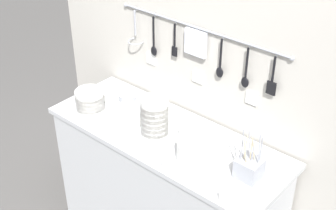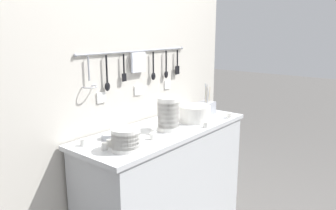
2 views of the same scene
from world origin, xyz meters
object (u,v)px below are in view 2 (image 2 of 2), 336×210
(cup_edge_far, at_px, (152,136))
(cup_front_right, at_px, (167,122))
(cup_back_left, at_px, (154,132))
(cup_by_caddy, at_px, (229,115))
(plate_stack, at_px, (195,113))
(cutlery_caddy, at_px, (207,107))
(cup_mid_row, at_px, (171,119))
(bowl_stack_short_front, at_px, (168,114))
(cup_centre, at_px, (104,146))
(bowl_stack_tall_left, at_px, (126,139))
(cup_edge_near, at_px, (109,143))
(steel_mixing_bowl, at_px, (110,136))
(cup_back_right, at_px, (206,125))
(cup_beside_plates, at_px, (83,142))

(cup_edge_far, height_order, cup_front_right, same)
(cup_edge_far, bearing_deg, cup_front_right, 24.18)
(cup_back_left, bearing_deg, cup_by_caddy, -14.56)
(plate_stack, distance_m, cutlery_caddy, 0.26)
(cup_edge_far, bearing_deg, plate_stack, 4.28)
(cup_front_right, bearing_deg, cup_mid_row, 20.41)
(bowl_stack_short_front, height_order, cup_centre, bowl_stack_short_front)
(cup_centre, xyz_separation_m, cup_back_left, (0.40, -0.03, 0.00))
(bowl_stack_tall_left, distance_m, cup_back_left, 0.33)
(cup_edge_near, bearing_deg, steel_mixing_bowl, 48.58)
(cutlery_caddy, bearing_deg, cup_edge_far, -173.14)
(cup_mid_row, bearing_deg, bowl_stack_short_front, -145.46)
(cup_edge_far, bearing_deg, cup_back_right, -15.48)
(bowl_stack_short_front, height_order, cup_back_left, bowl_stack_short_front)
(plate_stack, distance_m, cup_mid_row, 0.19)
(cup_edge_far, height_order, cup_back_right, same)
(steel_mixing_bowl, relative_size, cup_centre, 2.55)
(cup_back_left, distance_m, cup_mid_row, 0.35)
(cutlery_caddy, height_order, cup_edge_far, cutlery_caddy)
(steel_mixing_bowl, distance_m, cup_by_caddy, 1.01)
(cup_beside_plates, relative_size, cup_front_right, 1.00)
(steel_mixing_bowl, xyz_separation_m, cutlery_caddy, (0.95, -0.13, 0.04))
(steel_mixing_bowl, bearing_deg, cup_front_right, -8.56)
(cup_back_right, bearing_deg, cutlery_caddy, 31.91)
(cup_centre, bearing_deg, bowl_stack_tall_left, -53.00)
(plate_stack, height_order, cup_mid_row, plate_stack)
(cup_mid_row, bearing_deg, cup_edge_near, -174.66)
(cup_edge_near, relative_size, cup_front_right, 1.00)
(cup_mid_row, xyz_separation_m, cup_back_right, (0.03, -0.30, 0.00))
(cup_mid_row, bearing_deg, cup_beside_plates, 174.73)
(plate_stack, distance_m, cup_centre, 0.85)
(bowl_stack_tall_left, distance_m, bowl_stack_short_front, 0.46)
(cup_beside_plates, height_order, cup_mid_row, same)
(cup_edge_far, distance_m, cup_edge_near, 0.29)
(steel_mixing_bowl, height_order, cup_edge_far, cup_edge_far)
(cup_back_left, bearing_deg, cup_centre, 175.25)
(cup_beside_plates, height_order, cup_back_right, same)
(plate_stack, relative_size, steel_mixing_bowl, 2.21)
(cup_edge_near, relative_size, cup_back_right, 1.00)
(cup_by_caddy, xyz_separation_m, cup_front_right, (-0.45, 0.27, 0.00))
(steel_mixing_bowl, bearing_deg, cup_edge_near, -131.42)
(bowl_stack_tall_left, xyz_separation_m, cup_edge_far, (0.24, 0.01, -0.05))
(bowl_stack_short_front, distance_m, cup_edge_far, 0.24)
(cup_front_right, bearing_deg, cutlery_caddy, -6.67)
(cup_edge_far, height_order, cup_back_left, same)
(plate_stack, distance_m, cup_front_right, 0.23)
(cup_beside_plates, bearing_deg, cutlery_caddy, -7.61)
(bowl_stack_short_front, xyz_separation_m, plate_stack, (0.31, -0.01, -0.06))
(cutlery_caddy, relative_size, cup_mid_row, 6.21)
(plate_stack, bearing_deg, cup_front_right, 151.92)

